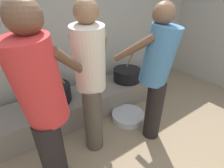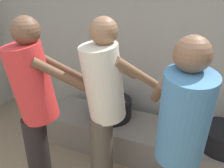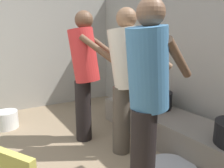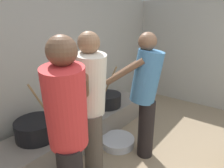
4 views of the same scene
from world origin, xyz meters
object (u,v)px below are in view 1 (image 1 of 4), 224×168
object	(u,v)px
cooking_pot_secondary	(52,93)
cook_in_red_shirt	(44,104)
cook_in_cream_shirt	(90,76)
metal_mixing_bowl	(128,116)
cook_in_blue_shirt	(157,71)
cooking_pot_main	(127,74)

from	to	relation	value
cooking_pot_secondary	cook_in_red_shirt	world-z (taller)	cook_in_red_shirt
cooking_pot_secondary	cook_in_red_shirt	distance (m)	1.05
cooking_pot_secondary	cook_in_cream_shirt	size ratio (longest dim) A/B	0.42
cook_in_cream_shirt	metal_mixing_bowl	bearing A→B (deg)	10.23
cooking_pot_secondary	metal_mixing_bowl	distance (m)	1.11
metal_mixing_bowl	cooking_pot_secondary	bearing A→B (deg)	147.26
cooking_pot_secondary	cook_in_cream_shirt	distance (m)	0.85
cook_in_blue_shirt	cooking_pot_main	bearing A→B (deg)	70.03
metal_mixing_bowl	cooking_pot_main	bearing A→B (deg)	53.73
cook_in_red_shirt	metal_mixing_bowl	bearing A→B (deg)	17.60
cooking_pot_main	cook_in_cream_shirt	distance (m)	1.22
cook_in_blue_shirt	metal_mixing_bowl	world-z (taller)	cook_in_blue_shirt
cook_in_cream_shirt	cooking_pot_secondary	bearing A→B (deg)	110.53
cook_in_blue_shirt	cook_in_red_shirt	xyz separation A→B (m)	(-1.16, 0.01, 0.02)
cooking_pot_main	cook_in_cream_shirt	world-z (taller)	cook_in_cream_shirt
cooking_pot_main	cook_in_red_shirt	world-z (taller)	cook_in_red_shirt
cooking_pot_main	cook_in_cream_shirt	xyz separation A→B (m)	(-0.97, -0.59, 0.46)
cook_in_red_shirt	cook_in_blue_shirt	bearing A→B (deg)	-0.68
cook_in_cream_shirt	metal_mixing_bowl	distance (m)	1.07
cooking_pot_secondary	cook_in_cream_shirt	xyz separation A→B (m)	(0.25, -0.67, 0.45)
cooking_pot_secondary	cook_in_blue_shirt	distance (m)	1.37
cook_in_red_shirt	cook_in_cream_shirt	world-z (taller)	cook_in_red_shirt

